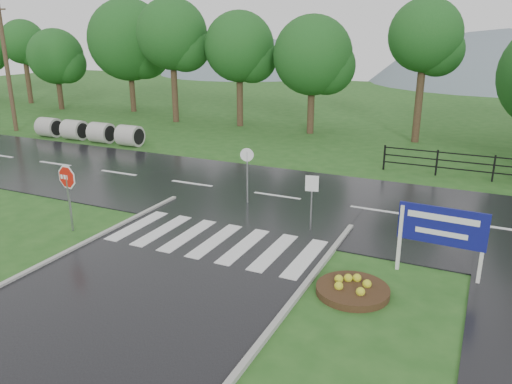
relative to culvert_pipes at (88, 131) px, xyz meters
The scene contains 13 objects.
ground 20.85m from the culvert_pipes, 46.02° to the right, with size 120.00×120.00×0.00m, color #24541C.
main_road 15.33m from the culvert_pipes, 19.05° to the right, with size 90.00×8.00×0.04m, color black.
crosswalk 17.60m from the culvert_pipes, 34.64° to the right, with size 6.50×2.80×0.02m.
fence_west 22.25m from the culvert_pipes, ahead, with size 9.58×0.08×1.20m.
hills 55.53m from the culvert_pipes, 70.23° to the left, with size 102.00×48.00×48.00m.
treeline 17.91m from the culvert_pipes, 30.18° to the left, with size 83.20×5.20×10.00m.
culvert_pipes is the anchor object (origin of this frame).
stop_sign 14.85m from the culvert_pipes, 48.98° to the right, with size 1.06×0.14×2.38m.
estate_billboard 23.06m from the culvert_pipes, 24.21° to the right, with size 2.26×0.16×1.98m.
flower_bed 22.31m from the culvert_pipes, 30.54° to the right, with size 1.85×1.85×0.37m.
reg_sign_small 18.66m from the culvert_pipes, 25.03° to the right, with size 0.42×0.12×1.93m.
reg_sign_round 15.14m from the culvert_pipes, 24.45° to the right, with size 0.49×0.16×2.19m.
utility_pole_west 7.68m from the culvert_pipes, behind, with size 1.47×0.32×8.27m.
Camera 1 is at (7.30, -7.50, 6.30)m, focal length 35.00 mm.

